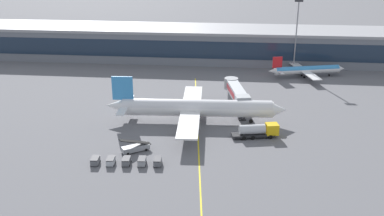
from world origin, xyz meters
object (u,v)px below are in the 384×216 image
(main_airliner, at_px, (196,108))
(belt_loader, at_px, (136,147))
(baggage_cart_0, at_px, (95,161))
(baggage_cart_4, at_px, (158,162))
(baggage_cart_3, at_px, (142,161))
(commuter_jet_far, at_px, (307,70))
(baggage_cart_2, at_px, (126,161))
(baggage_cart_1, at_px, (111,161))
(fuel_tanker, at_px, (258,130))

(main_airliner, distance_m, belt_loader, 21.36)
(baggage_cart_0, height_order, baggage_cart_4, same)
(belt_loader, bearing_deg, baggage_cart_4, -43.79)
(main_airliner, height_order, baggage_cart_3, main_airliner)
(belt_loader, distance_m, commuter_jet_far, 75.32)
(baggage_cart_2, bearing_deg, main_airliner, 63.51)
(baggage_cart_4, bearing_deg, main_airliner, 76.72)
(baggage_cart_0, bearing_deg, baggage_cart_2, 4.17)
(baggage_cart_0, distance_m, commuter_jet_far, 84.70)
(baggage_cart_0, xyz_separation_m, commuter_jet_far, (51.55, 67.19, 1.69))
(baggage_cart_0, distance_m, baggage_cart_1, 3.20)
(baggage_cart_2, relative_size, commuter_jet_far, 0.10)
(fuel_tanker, xyz_separation_m, baggage_cart_4, (-20.83, -15.71, -0.96))
(baggage_cart_4, relative_size, commuter_jet_far, 0.10)
(baggage_cart_0, bearing_deg, commuter_jet_far, 52.51)
(baggage_cart_1, xyz_separation_m, baggage_cart_2, (3.19, 0.23, 0.00))
(main_airliner, height_order, belt_loader, main_airliner)
(fuel_tanker, distance_m, baggage_cart_1, 34.56)
(baggage_cart_3, bearing_deg, main_airliner, 69.77)
(baggage_cart_1, distance_m, baggage_cart_2, 3.20)
(main_airliner, xyz_separation_m, baggage_cart_3, (-8.73, -23.69, -3.05))
(baggage_cart_4, bearing_deg, baggage_cart_1, -175.83)
(fuel_tanker, height_order, baggage_cart_0, fuel_tanker)
(belt_loader, bearing_deg, fuel_tanker, 20.78)
(baggage_cart_3, bearing_deg, fuel_tanker, 33.57)
(fuel_tanker, relative_size, belt_loader, 1.71)
(commuter_jet_far, bearing_deg, baggage_cart_1, -125.84)
(main_airliner, height_order, commuter_jet_far, main_airliner)
(baggage_cart_2, height_order, commuter_jet_far, commuter_jet_far)
(baggage_cart_1, distance_m, baggage_cart_4, 9.60)
(fuel_tanker, relative_size, baggage_cart_1, 4.02)
(baggage_cart_1, relative_size, baggage_cart_4, 1.00)
(fuel_tanker, bearing_deg, baggage_cart_3, -146.43)
(baggage_cart_4, bearing_deg, commuter_jet_far, 59.66)
(main_airliner, xyz_separation_m, baggage_cart_1, (-15.11, -24.15, -3.05))
(belt_loader, xyz_separation_m, baggage_cart_4, (5.84, -5.60, -0.21))
(main_airliner, bearing_deg, baggage_cart_1, -122.03)
(main_airliner, bearing_deg, baggage_cart_0, -126.89)
(belt_loader, distance_m, baggage_cart_2, 6.09)
(baggage_cart_0, distance_m, baggage_cart_3, 9.60)
(belt_loader, relative_size, baggage_cart_3, 2.35)
(belt_loader, bearing_deg, baggage_cart_3, -65.60)
(main_airliner, relative_size, baggage_cart_3, 16.47)
(belt_loader, height_order, baggage_cart_0, belt_loader)
(baggage_cart_0, bearing_deg, belt_loader, 43.27)
(baggage_cart_0, height_order, baggage_cart_3, same)
(fuel_tanker, relative_size, baggage_cart_4, 4.02)
(baggage_cart_0, relative_size, baggage_cart_4, 1.00)
(fuel_tanker, height_order, baggage_cart_4, fuel_tanker)
(fuel_tanker, bearing_deg, baggage_cart_1, -151.64)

